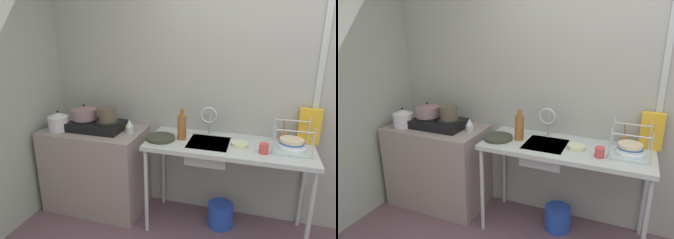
% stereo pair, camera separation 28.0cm
% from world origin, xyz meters
% --- Properties ---
extents(wall_back, '(5.49, 0.10, 2.73)m').
position_xyz_m(wall_back, '(0.00, 1.45, 1.36)').
color(wall_back, '#9D9F98').
rests_on(wall_back, ground).
extents(wall_metal_strip, '(0.05, 0.01, 2.18)m').
position_xyz_m(wall_metal_strip, '(0.29, 1.40, 1.50)').
color(wall_metal_strip, '#B2BCBA').
extents(counter_concrete, '(1.01, 0.59, 0.88)m').
position_xyz_m(counter_concrete, '(-1.78, 1.11, 0.44)').
color(counter_concrete, gray).
rests_on(counter_concrete, ground).
extents(counter_sink, '(1.47, 0.59, 0.88)m').
position_xyz_m(counter_sink, '(-0.42, 1.11, 0.81)').
color(counter_sink, '#B2BCBA').
rests_on(counter_sink, ground).
extents(stove, '(0.55, 0.34, 0.10)m').
position_xyz_m(stove, '(-1.75, 1.11, 0.93)').
color(stove, black).
rests_on(stove, counter_concrete).
extents(pot_on_left_burner, '(0.25, 0.25, 0.16)m').
position_xyz_m(pot_on_left_burner, '(-1.88, 1.11, 1.05)').
color(pot_on_left_burner, gray).
rests_on(pot_on_left_burner, stove).
extents(pot_on_right_burner, '(0.18, 0.18, 0.14)m').
position_xyz_m(pot_on_right_burner, '(-1.61, 1.11, 1.05)').
color(pot_on_right_burner, brown).
rests_on(pot_on_right_burner, stove).
extents(pot_beside_stove, '(0.21, 0.21, 0.21)m').
position_xyz_m(pot_beside_stove, '(-2.10, 0.98, 0.97)').
color(pot_beside_stove, silver).
rests_on(pot_beside_stove, counter_concrete).
extents(percolator, '(0.08, 0.08, 0.13)m').
position_xyz_m(percolator, '(-1.39, 1.13, 0.94)').
color(percolator, '#B7BFBF').
rests_on(percolator, counter_concrete).
extents(sink_basin, '(0.36, 0.37, 0.16)m').
position_xyz_m(sink_basin, '(-0.60, 1.09, 0.80)').
color(sink_basin, '#B2BCBA').
rests_on(sink_basin, counter_sink).
extents(faucet, '(0.16, 0.09, 0.29)m').
position_xyz_m(faucet, '(-0.63, 1.25, 1.07)').
color(faucet, '#B2BCBA').
rests_on(faucet, counter_sink).
extents(frying_pan, '(0.27, 0.27, 0.03)m').
position_xyz_m(frying_pan, '(-1.04, 1.04, 0.89)').
color(frying_pan, '#35362A').
rests_on(frying_pan, counter_sink).
extents(dish_rack, '(0.31, 0.31, 0.26)m').
position_xyz_m(dish_rack, '(0.10, 1.13, 0.92)').
color(dish_rack, '#B5B7C3').
rests_on(dish_rack, counter_sink).
extents(cup_by_rack, '(0.08, 0.08, 0.09)m').
position_xyz_m(cup_by_rack, '(-0.12, 0.99, 0.92)').
color(cup_by_rack, '#C54545').
rests_on(cup_by_rack, counter_sink).
extents(small_bowl_on_drainboard, '(0.15, 0.15, 0.04)m').
position_xyz_m(small_bowl_on_drainboard, '(-0.32, 1.08, 0.89)').
color(small_bowl_on_drainboard, beige).
rests_on(small_bowl_on_drainboard, counter_sink).
extents(bottle_by_sink, '(0.08, 0.08, 0.29)m').
position_xyz_m(bottle_by_sink, '(-0.85, 1.10, 1.00)').
color(bottle_by_sink, '#915825').
rests_on(bottle_by_sink, counter_sink).
extents(cereal_box, '(0.19, 0.08, 0.32)m').
position_xyz_m(cereal_box, '(0.26, 1.35, 1.04)').
color(cereal_box, gold).
rests_on(cereal_box, counter_sink).
extents(utensil_jar, '(0.07, 0.07, 0.22)m').
position_xyz_m(utensil_jar, '(0.05, 1.35, 0.92)').
color(utensil_jar, '#A57551').
rests_on(utensil_jar, counter_sink).
extents(bucket_on_floor, '(0.25, 0.25, 0.23)m').
position_xyz_m(bucket_on_floor, '(-0.46, 1.14, 0.12)').
color(bucket_on_floor, blue).
rests_on(bucket_on_floor, ground).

